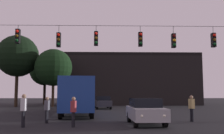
# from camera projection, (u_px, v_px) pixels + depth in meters

# --- Properties ---
(ground_plane) EXTENTS (168.00, 168.00, 0.00)m
(ground_plane) POSITION_uv_depth(u_px,v_px,m) (111.00, 110.00, 29.55)
(ground_plane) COLOR black
(ground_plane) RESTS_ON ground
(overhead_signal_span) EXTENTS (18.13, 0.44, 7.30)m
(overhead_signal_span) POSITION_uv_depth(u_px,v_px,m) (116.00, 56.00, 16.99)
(overhead_signal_span) COLOR black
(overhead_signal_span) RESTS_ON ground
(city_bus) EXTENTS (3.58, 11.19, 3.00)m
(city_bus) POSITION_uv_depth(u_px,v_px,m) (77.00, 93.00, 22.64)
(city_bus) COLOR navy
(city_bus) RESTS_ON ground
(car_near_right) EXTENTS (1.93, 4.38, 1.52)m
(car_near_right) POSITION_uv_depth(u_px,v_px,m) (145.00, 111.00, 15.23)
(car_near_right) COLOR #99999E
(car_near_right) RESTS_ON ground
(car_far_left) EXTENTS (2.26, 4.48, 1.52)m
(car_far_left) POSITION_uv_depth(u_px,v_px,m) (103.00, 102.00, 31.23)
(car_far_left) COLOR #2D2D33
(car_far_left) RESTS_ON ground
(pedestrian_crossing_left) EXTENTS (0.25, 0.36, 1.77)m
(pedestrian_crossing_left) POSITION_uv_depth(u_px,v_px,m) (24.00, 108.00, 13.88)
(pedestrian_crossing_left) COLOR black
(pedestrian_crossing_left) RESTS_ON ground
(pedestrian_crossing_center) EXTENTS (0.28, 0.39, 1.59)m
(pedestrian_crossing_center) POSITION_uv_depth(u_px,v_px,m) (47.00, 108.00, 15.80)
(pedestrian_crossing_center) COLOR black
(pedestrian_crossing_center) RESTS_ON ground
(pedestrian_crossing_right) EXTENTS (0.34, 0.42, 1.68)m
(pedestrian_crossing_right) POSITION_uv_depth(u_px,v_px,m) (192.00, 107.00, 16.73)
(pedestrian_crossing_right) COLOR black
(pedestrian_crossing_right) RESTS_ON ground
(pedestrian_near_bus) EXTENTS (0.29, 0.39, 1.62)m
(pedestrian_near_bus) POSITION_uv_depth(u_px,v_px,m) (73.00, 110.00, 13.94)
(pedestrian_near_bus) COLOR black
(pedestrian_near_bus) RESTS_ON ground
(corner_building) EXTENTS (22.43, 13.44, 8.34)m
(corner_building) POSITION_uv_depth(u_px,v_px,m) (128.00, 81.00, 46.77)
(corner_building) COLOR black
(corner_building) RESTS_ON ground
(tree_left_silhouette) EXTENTS (5.28, 5.28, 8.53)m
(tree_left_silhouette) POSITION_uv_depth(u_px,v_px,m) (45.00, 70.00, 44.53)
(tree_left_silhouette) COLOR black
(tree_left_silhouette) RESTS_ON ground
(tree_behind_building) EXTENTS (5.20, 5.20, 8.07)m
(tree_behind_building) POSITION_uv_depth(u_px,v_px,m) (54.00, 68.00, 36.11)
(tree_behind_building) COLOR #2D2116
(tree_behind_building) RESTS_ON ground
(tree_right_far) EXTENTS (5.98, 5.98, 10.19)m
(tree_right_far) POSITION_uv_depth(u_px,v_px,m) (18.00, 56.00, 36.97)
(tree_right_far) COLOR #2D2116
(tree_right_far) RESTS_ON ground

